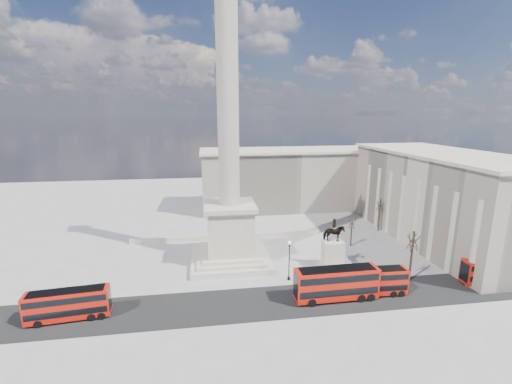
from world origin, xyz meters
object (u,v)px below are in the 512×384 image
object	(u,v)px
pedestrian_standing	(382,277)
pedestrian_crossing	(332,269)
red_bus_d	(495,271)
red_bus_a	(69,304)
equestrian_statue	(333,250)
pedestrian_walking	(392,270)
red_bus_b	(337,283)
nelsons_column	(229,192)
red_bus_c	(373,281)
victorian_lamp	(289,257)

from	to	relation	value
pedestrian_standing	pedestrian_crossing	bearing A→B (deg)	-29.79
red_bus_d	pedestrian_crossing	bearing A→B (deg)	166.69
red_bus_a	red_bus_d	size ratio (longest dim) A/B	1.00
equestrian_statue	pedestrian_standing	size ratio (longest dim) A/B	5.79
red_bus_a	pedestrian_walking	world-z (taller)	red_bus_a
pedestrian_crossing	red_bus_b	bearing A→B (deg)	148.82
nelsons_column	pedestrian_crossing	bearing A→B (deg)	-24.38
pedestrian_walking	pedestrian_standing	world-z (taller)	pedestrian_walking
nelsons_column	red_bus_d	world-z (taller)	nelsons_column
pedestrian_standing	pedestrian_crossing	world-z (taller)	pedestrian_standing
pedestrian_walking	pedestrian_crossing	size ratio (longest dim) A/B	1.11
equestrian_statue	red_bus_b	bearing A→B (deg)	-107.66
pedestrian_walking	pedestrian_crossing	world-z (taller)	pedestrian_walking
red_bus_b	pedestrian_crossing	world-z (taller)	red_bus_b
pedestrian_walking	red_bus_d	bearing A→B (deg)	-47.15
red_bus_a	pedestrian_crossing	distance (m)	39.55
red_bus_b	red_bus_d	xyz separation A→B (m)	(26.49, 0.92, -0.38)
nelsons_column	red_bus_b	distance (m)	23.49
nelsons_column	pedestrian_standing	size ratio (longest dim) A/B	32.27
nelsons_column	pedestrian_crossing	distance (m)	21.94
red_bus_d	equestrian_statue	bearing A→B (deg)	161.35
red_bus_a	red_bus_b	bearing A→B (deg)	-6.37
red_bus_a	red_bus_b	distance (m)	36.25
red_bus_d	red_bus_c	bearing A→B (deg)	-175.47
red_bus_c	victorian_lamp	bearing A→B (deg)	152.43
victorian_lamp	red_bus_b	bearing A→B (deg)	-51.82
red_bus_d	victorian_lamp	distance (m)	32.42
pedestrian_standing	equestrian_statue	bearing A→B (deg)	-45.21
victorian_lamp	pedestrian_crossing	distance (m)	8.58
victorian_lamp	pedestrian_standing	bearing A→B (deg)	-10.26
nelsons_column	red_bus_a	distance (m)	28.96
nelsons_column	red_bus_c	xyz separation A→B (m)	(19.89, -15.14, -10.74)
red_bus_b	red_bus_d	size ratio (longest dim) A/B	1.17
nelsons_column	equestrian_statue	distance (m)	20.66
red_bus_b	victorian_lamp	world-z (taller)	victorian_lamp
pedestrian_crossing	red_bus_a	bearing A→B (deg)	87.33
red_bus_d	equestrian_statue	size ratio (longest dim) A/B	1.16
red_bus_b	equestrian_statue	bearing A→B (deg)	71.34
nelsons_column	pedestrian_walking	xyz separation A→B (m)	(26.24, -9.59, -12.08)
red_bus_a	red_bus_b	xyz separation A→B (m)	(36.24, -0.38, 0.40)
red_bus_d	pedestrian_crossing	xyz separation A→B (m)	(-23.98, 7.19, -1.42)
equestrian_statue	pedestrian_crossing	bearing A→B (deg)	-109.24
nelsons_column	victorian_lamp	bearing A→B (deg)	-45.24
red_bus_d	nelsons_column	bearing A→B (deg)	163.45
red_bus_d	pedestrian_crossing	size ratio (longest dim) A/B	6.88
nelsons_column	red_bus_c	size ratio (longest dim) A/B	4.84
red_bus_b	red_bus_c	xyz separation A→B (m)	(5.77, 0.51, -0.38)
pedestrian_crossing	pedestrian_standing	bearing A→B (deg)	-134.21
red_bus_d	pedestrian_crossing	world-z (taller)	red_bus_d
red_bus_a	pedestrian_crossing	bearing A→B (deg)	5.51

